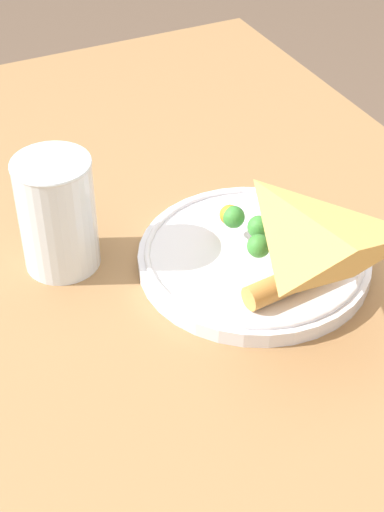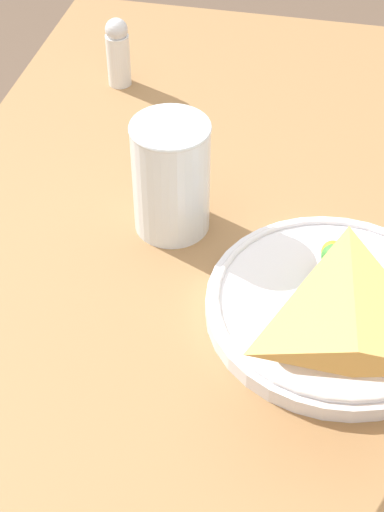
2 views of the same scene
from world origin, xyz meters
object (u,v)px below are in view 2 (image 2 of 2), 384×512
(dining_table, at_px, (240,429))
(salt_shaker, at_px, (118,52))
(plate_pizza, at_px, (336,303))
(milk_glass, at_px, (171,182))

(dining_table, bearing_deg, salt_shaker, 29.55)
(plate_pizza, distance_m, milk_glass, 0.20)
(milk_glass, bearing_deg, salt_shaker, 26.96)
(dining_table, xyz_separation_m, salt_shaker, (0.40, 0.23, 0.16))
(plate_pizza, bearing_deg, milk_glass, 62.51)
(dining_table, bearing_deg, plate_pizza, -47.82)
(plate_pizza, height_order, milk_glass, milk_glass)
(dining_table, xyz_separation_m, plate_pizza, (0.06, -0.07, 0.13))
(dining_table, relative_size, salt_shaker, 14.26)
(dining_table, bearing_deg, milk_glass, 33.48)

